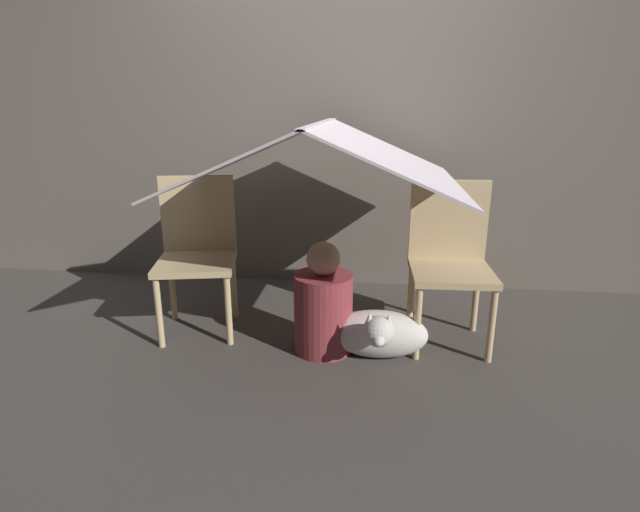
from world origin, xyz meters
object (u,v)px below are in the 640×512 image
(dog, at_px, (378,333))
(person_front, at_px, (323,307))
(chair_right, at_px, (450,257))
(chair_left, at_px, (197,248))

(dog, bearing_deg, person_front, 167.99)
(chair_right, height_order, person_front, chair_right)
(chair_left, bearing_deg, dog, -26.92)
(person_front, bearing_deg, dog, -12.01)
(chair_left, distance_m, chair_right, 1.43)
(chair_right, relative_size, person_front, 1.46)
(chair_left, distance_m, person_front, 0.82)
(person_front, bearing_deg, chair_left, 163.50)
(chair_left, xyz_separation_m, dog, (1.05, -0.29, -0.34))
(person_front, bearing_deg, chair_right, 18.66)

